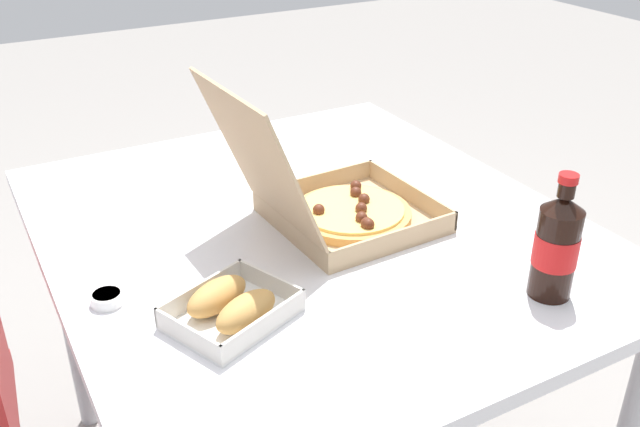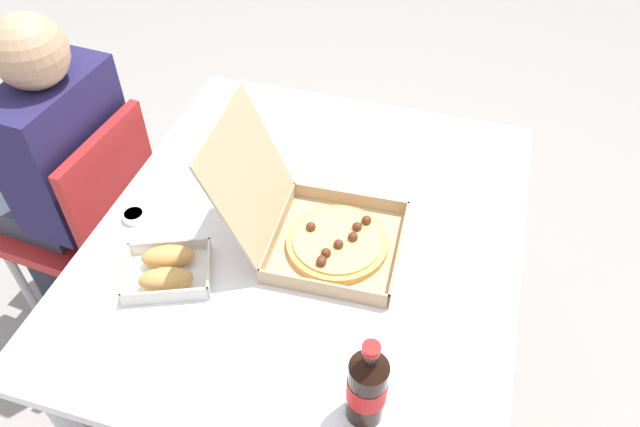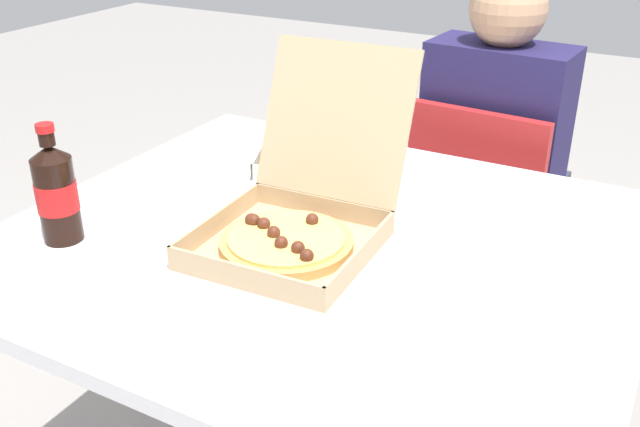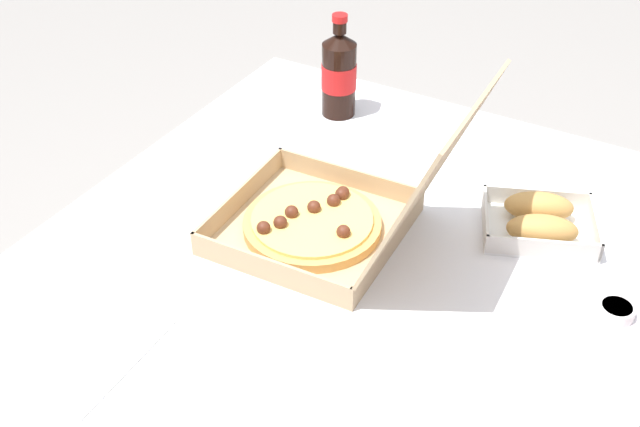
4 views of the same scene
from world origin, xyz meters
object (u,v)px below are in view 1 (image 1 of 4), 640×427
at_px(bread_side_box, 232,306).
at_px(paper_menu, 317,142).
at_px(dipping_sauce_cup, 107,298).
at_px(pizza_box_open, 336,204).
at_px(cola_bottle, 556,246).

relative_size(bread_side_box, paper_menu, 1.11).
bearing_deg(dipping_sauce_cup, paper_menu, -55.12).
bearing_deg(pizza_box_open, paper_menu, -23.93).
relative_size(pizza_box_open, paper_menu, 2.02).
bearing_deg(cola_bottle, pizza_box_open, 27.27).
relative_size(pizza_box_open, bread_side_box, 1.83).
relative_size(bread_side_box, cola_bottle, 1.04).
distance_m(bread_side_box, cola_bottle, 0.54).
relative_size(bread_side_box, dipping_sauce_cup, 4.15).
xyz_separation_m(pizza_box_open, paper_menu, (0.40, -0.18, -0.05)).
relative_size(paper_menu, dipping_sauce_cup, 3.75).
relative_size(pizza_box_open, dipping_sauce_cup, 7.58).
distance_m(pizza_box_open, paper_menu, 0.44).
bearing_deg(paper_menu, pizza_box_open, 154.64).
bearing_deg(pizza_box_open, bread_side_box, 122.17).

